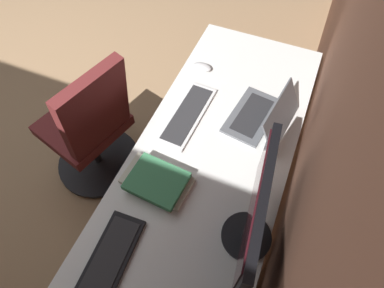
% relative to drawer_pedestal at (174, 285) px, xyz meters
% --- Properties ---
extents(wall_back, '(5.04, 0.10, 2.60)m').
position_rel_drawer_pedestal_xyz_m(wall_back, '(-0.73, 0.40, 0.95)').
color(wall_back, brown).
rests_on(wall_back, ground).
extents(desk, '(2.02, 0.71, 0.73)m').
position_rel_drawer_pedestal_xyz_m(desk, '(-0.41, -0.03, 0.32)').
color(desk, white).
rests_on(desk, ground).
extents(drawer_pedestal, '(0.40, 0.51, 0.69)m').
position_rel_drawer_pedestal_xyz_m(drawer_pedestal, '(0.00, 0.00, 0.00)').
color(drawer_pedestal, white).
rests_on(drawer_pedestal, ground).
extents(monitor_primary, '(0.53, 0.20, 0.41)m').
position_rel_drawer_pedestal_xyz_m(monitor_primary, '(-0.22, 0.23, 0.62)').
color(monitor_primary, black).
rests_on(monitor_primary, desk).
extents(laptop_left, '(0.37, 0.32, 0.18)m').
position_rel_drawer_pedestal_xyz_m(laptop_left, '(-0.81, 0.13, 0.43)').
color(laptop_left, '#595B60').
rests_on(laptop_left, desk).
extents(keyboard_main, '(0.43, 0.16, 0.02)m').
position_rel_drawer_pedestal_xyz_m(keyboard_main, '(-0.69, -0.22, 0.39)').
color(keyboard_main, silver).
rests_on(keyboard_main, desk).
extents(keyboard_spare, '(0.43, 0.16, 0.02)m').
position_rel_drawer_pedestal_xyz_m(keyboard_spare, '(0.10, -0.22, 0.39)').
color(keyboard_spare, black).
rests_on(keyboard_spare, desk).
extents(mouse_main, '(0.06, 0.10, 0.03)m').
position_rel_drawer_pedestal_xyz_m(mouse_main, '(-1.03, -0.27, 0.40)').
color(mouse_main, silver).
rests_on(mouse_main, desk).
extents(book_stack_near, '(0.21, 0.31, 0.05)m').
position_rel_drawer_pedestal_xyz_m(book_stack_near, '(-0.30, -0.19, 0.41)').
color(book_stack_near, beige).
rests_on(book_stack_near, desk).
extents(office_chair, '(0.56, 0.60, 0.97)m').
position_rel_drawer_pedestal_xyz_m(office_chair, '(-0.57, -0.78, 0.11)').
color(office_chair, maroon).
rests_on(office_chair, ground).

